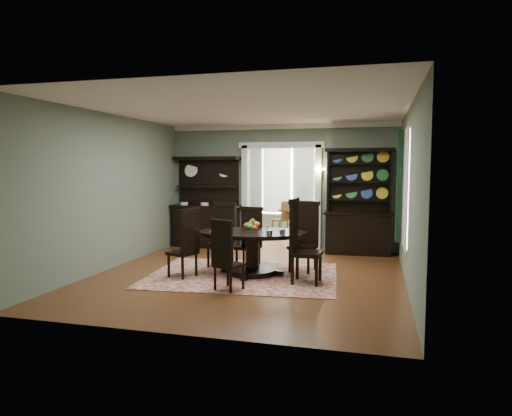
# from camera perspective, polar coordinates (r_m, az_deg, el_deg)

# --- Properties ---
(room) EXTENTS (5.51, 6.01, 3.01)m
(room) POSITION_cam_1_polar(r_m,az_deg,el_deg) (8.19, -1.02, 2.35)
(room) COLOR #562B16
(room) RESTS_ON ground
(parlor) EXTENTS (3.51, 3.50, 3.01)m
(parlor) POSITION_cam_1_polar(r_m,az_deg,el_deg) (13.55, 5.38, 3.17)
(parlor) COLOR #562B16
(parlor) RESTS_ON ground
(doorway_trim) EXTENTS (2.08, 0.25, 2.57)m
(doorway_trim) POSITION_cam_1_polar(r_m,az_deg,el_deg) (11.05, 3.20, 3.28)
(doorway_trim) COLOR silver
(doorway_trim) RESTS_ON floor
(right_window) EXTENTS (0.15, 1.47, 2.12)m
(right_window) POSITION_cam_1_polar(r_m,az_deg,el_deg) (8.77, 17.85, 2.44)
(right_window) COLOR white
(right_window) RESTS_ON wall_right
(wall_sconce) EXTENTS (0.27, 0.21, 0.21)m
(wall_sconce) POSITION_cam_1_polar(r_m,az_deg,el_deg) (10.74, 8.02, 4.63)
(wall_sconce) COLOR gold
(wall_sconce) RESTS_ON back_wall_right
(rug) EXTENTS (3.58, 2.87, 0.01)m
(rug) POSITION_cam_1_polar(r_m,az_deg,el_deg) (8.43, -1.65, -8.38)
(rug) COLOR maroon
(rug) RESTS_ON floor
(dining_table) EXTENTS (2.16, 2.09, 0.80)m
(dining_table) POSITION_cam_1_polar(r_m,az_deg,el_deg) (8.41, -0.48, -4.58)
(dining_table) COLOR black
(dining_table) RESTS_ON rug
(centerpiece) EXTENTS (1.41, 0.91, 0.23)m
(centerpiece) POSITION_cam_1_polar(r_m,az_deg,el_deg) (8.26, -0.47, -2.59)
(centerpiece) COLOR silver
(centerpiece) RESTS_ON dining_table
(chair_far_left) EXTENTS (0.53, 0.51, 1.27)m
(chair_far_left) POSITION_cam_1_polar(r_m,az_deg,el_deg) (9.12, -4.17, -3.13)
(chair_far_left) COLOR black
(chair_far_left) RESTS_ON rug
(chair_far_mid) EXTENTS (0.49, 0.47, 1.20)m
(chair_far_mid) POSITION_cam_1_polar(r_m,az_deg,el_deg) (8.90, -0.73, -3.54)
(chair_far_mid) COLOR black
(chair_far_mid) RESTS_ON rug
(chair_far_right) EXTENTS (0.58, 0.56, 1.33)m
(chair_far_right) POSITION_cam_1_polar(r_m,az_deg,el_deg) (8.75, 6.13, -3.27)
(chair_far_right) COLOR black
(chair_far_right) RESTS_ON rug
(chair_end_left) EXTENTS (0.57, 0.58, 1.25)m
(chair_end_left) POSITION_cam_1_polar(r_m,az_deg,el_deg) (8.21, -8.68, -4.17)
(chair_end_left) COLOR black
(chair_end_left) RESTS_ON rug
(chair_end_right) EXTENTS (0.52, 0.56, 1.45)m
(chair_end_right) POSITION_cam_1_polar(r_m,az_deg,el_deg) (7.79, 5.48, -3.84)
(chair_end_right) COLOR black
(chair_end_right) RESTS_ON rug
(chair_near) EXTENTS (0.54, 0.53, 1.16)m
(chair_near) POSITION_cam_1_polar(r_m,az_deg,el_deg) (7.25, -3.89, -5.73)
(chair_near) COLOR black
(chair_near) RESTS_ON rug
(sideboard) EXTENTS (1.73, 0.71, 2.23)m
(sideboard) POSITION_cam_1_polar(r_m,az_deg,el_deg) (11.39, -6.26, -0.92)
(sideboard) COLOR black
(sideboard) RESTS_ON floor
(welsh_dresser) EXTENTS (1.56, 0.63, 2.40)m
(welsh_dresser) POSITION_cam_1_polar(r_m,az_deg,el_deg) (10.62, 12.67, -0.96)
(welsh_dresser) COLOR black
(welsh_dresser) RESTS_ON floor
(parlor_table) EXTENTS (0.84, 0.84, 0.77)m
(parlor_table) POSITION_cam_1_polar(r_m,az_deg,el_deg) (13.09, 4.61, -1.33)
(parlor_table) COLOR brown
(parlor_table) RESTS_ON parlor_floor
(parlor_chair_left) EXTENTS (0.49, 0.48, 1.02)m
(parlor_chair_left) POSITION_cam_1_polar(r_m,az_deg,el_deg) (12.85, 3.30, -1.24)
(parlor_chair_left) COLOR brown
(parlor_chair_left) RESTS_ON parlor_floor
(parlor_chair_right) EXTENTS (0.44, 0.43, 1.01)m
(parlor_chair_right) POSITION_cam_1_polar(r_m,az_deg,el_deg) (12.55, 6.12, -1.45)
(parlor_chair_right) COLOR brown
(parlor_chair_right) RESTS_ON parlor_floor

